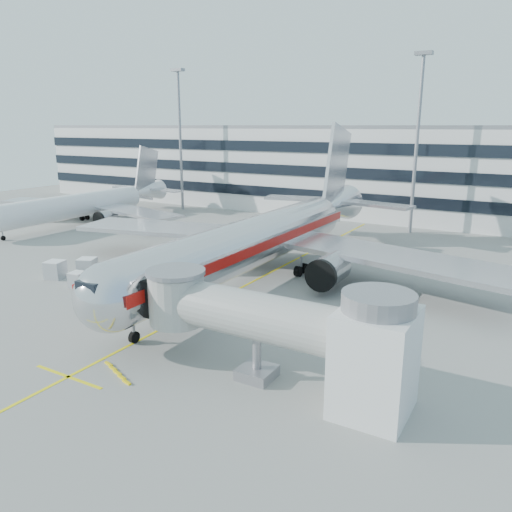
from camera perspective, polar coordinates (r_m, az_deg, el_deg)
The scene contains 15 objects.
ground at distance 44.15m, azimuth -6.52°, elevation -6.08°, with size 180.00×180.00×0.00m, color gray.
lead_in_line at distance 52.03m, azimuth 0.06°, elevation -2.72°, with size 0.25×70.00×0.01m, color yellow.
stop_bar at distance 34.98m, azimuth -20.66°, elevation -12.79°, with size 6.00×0.25×0.01m, color yellow.
main_jet at distance 52.38m, azimuth 1.01°, elevation 2.18°, with size 50.95×48.70×16.06m.
jet_bridge at distance 30.35m, azimuth 2.87°, elevation -8.04°, with size 17.80×4.50×7.00m.
terminal at distance 94.54m, azimuth 15.05°, elevation 9.50°, with size 150.00×24.25×15.60m.
light_mast_west at distance 95.95m, azimuth -8.69°, elevation 14.13°, with size 2.40×1.20×25.45m.
light_mast_centre at distance 76.80m, azimuth 18.00°, elevation 13.49°, with size 2.40×1.20×25.45m.
second_jet at distance 86.34m, azimuth -18.95°, elevation 5.65°, with size 38.21×36.52×12.04m.
belt_loader at distance 48.15m, azimuth -9.70°, elevation -3.61°, with size 4.81×2.82×2.25m.
baggage_tug at distance 47.94m, azimuth -16.48°, elevation -3.83°, with size 2.83×2.06×1.95m.
cargo_container_left at distance 56.35m, azimuth -18.72°, elevation -1.16°, with size 2.32×2.32×1.86m.
cargo_container_right at distance 56.35m, azimuth -21.96°, elevation -1.46°, with size 2.18×2.18×1.87m.
cargo_container_front at distance 52.59m, azimuth -19.68°, elevation -2.55°, with size 1.64×1.64×1.53m.
ramp_worker at distance 47.40m, azimuth -12.12°, elevation -3.53°, with size 0.75×0.49×2.05m, color #B9FE1A.
Camera 1 is at (24.96, -32.90, 15.61)m, focal length 35.00 mm.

